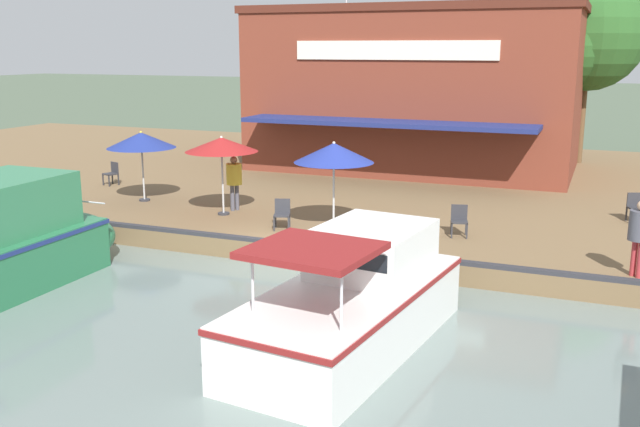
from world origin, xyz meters
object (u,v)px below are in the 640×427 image
object	(u,v)px
motorboat_second_along	(365,295)
tree_downstream_bank	(584,37)
waterfront_restaurant	(417,89)
person_mid_patio	(234,177)
patio_umbrella_far_corner	(334,153)
cafe_chair_back_row_seat	(282,213)
person_near_entrance	(640,229)
cafe_chair_beside_entrance	(112,172)
cafe_chair_under_first_umbrella	(636,206)
patio_umbrella_mid_patio_right	(221,145)
patio_umbrella_by_entrance	(141,140)
cafe_chair_far_corner_seat	(459,219)

from	to	relation	value
motorboat_second_along	tree_downstream_bank	distance (m)	21.55
waterfront_restaurant	person_mid_patio	xyz separation A→B (m)	(10.53, -3.08, -2.24)
motorboat_second_along	tree_downstream_bank	xyz separation A→B (m)	(-20.73, 2.81, 5.15)
patio_umbrella_far_corner	cafe_chair_back_row_seat	xyz separation A→B (m)	(0.54, -1.35, -1.70)
person_near_entrance	motorboat_second_along	xyz separation A→B (m)	(4.25, -4.98, -0.81)
waterfront_restaurant	cafe_chair_beside_entrance	bearing A→B (deg)	-47.94
person_mid_patio	cafe_chair_back_row_seat	bearing A→B (deg)	56.32
patio_umbrella_far_corner	cafe_chair_under_first_umbrella	distance (m)	9.11
patio_umbrella_mid_patio_right	person_mid_patio	world-z (taller)	patio_umbrella_mid_patio_right
person_mid_patio	patio_umbrella_far_corner	bearing A→B (deg)	74.28
cafe_chair_beside_entrance	person_mid_patio	bearing A→B (deg)	72.01
waterfront_restaurant	person_near_entrance	xyz separation A→B (m)	(13.06, 8.49, -2.22)
waterfront_restaurant	patio_umbrella_by_entrance	distance (m)	12.39
patio_umbrella_far_corner	person_mid_patio	size ratio (longest dim) A/B	1.45
patio_umbrella_far_corner	cafe_chair_far_corner_seat	xyz separation A→B (m)	(-0.56, 3.44, -1.70)
patio_umbrella_by_entrance	cafe_chair_beside_entrance	size ratio (longest dim) A/B	2.75
waterfront_restaurant	patio_umbrella_by_entrance	world-z (taller)	waterfront_restaurant
patio_umbrella_by_entrance	patio_umbrella_mid_patio_right	xyz separation A→B (m)	(0.77, 3.47, 0.12)
patio_umbrella_mid_patio_right	cafe_chair_back_row_seat	distance (m)	3.11
cafe_chair_far_corner_seat	patio_umbrella_far_corner	bearing A→B (deg)	-80.69
waterfront_restaurant	cafe_chair_far_corner_seat	bearing A→B (deg)	20.41
cafe_chair_far_corner_seat	tree_downstream_bank	world-z (taller)	tree_downstream_bank
cafe_chair_far_corner_seat	cafe_chair_beside_entrance	bearing A→B (deg)	-100.66
patio_umbrella_mid_patio_right	tree_downstream_bank	bearing A→B (deg)	147.08
cafe_chair_under_first_umbrella	person_near_entrance	bearing A→B (deg)	-1.00
cafe_chair_far_corner_seat	motorboat_second_along	world-z (taller)	motorboat_second_along
tree_downstream_bank	patio_umbrella_mid_patio_right	bearing A→B (deg)	-32.92
cafe_chair_under_first_umbrella	cafe_chair_back_row_seat	size ratio (longest dim) A/B	1.00
motorboat_second_along	person_mid_patio	bearing A→B (deg)	-135.78
patio_umbrella_far_corner	patio_umbrella_mid_patio_right	world-z (taller)	patio_umbrella_far_corner
cafe_chair_far_corner_seat	person_near_entrance	world-z (taller)	person_near_entrance
waterfront_restaurant	person_mid_patio	bearing A→B (deg)	-16.31
waterfront_restaurant	motorboat_second_along	world-z (taller)	waterfront_restaurant
cafe_chair_beside_entrance	person_near_entrance	xyz separation A→B (m)	(4.58, 17.89, 0.63)
patio_umbrella_by_entrance	cafe_chair_beside_entrance	world-z (taller)	patio_umbrella_by_entrance
cafe_chair_under_first_umbrella	motorboat_second_along	bearing A→B (deg)	-27.22
cafe_chair_under_first_umbrella	cafe_chair_beside_entrance	bearing A→B (deg)	-86.69
patio_umbrella_by_entrance	cafe_chair_back_row_seat	xyz separation A→B (m)	(1.72, 5.90, -1.57)
motorboat_second_along	tree_downstream_bank	world-z (taller)	tree_downstream_bank
patio_umbrella_far_corner	cafe_chair_beside_entrance	world-z (taller)	patio_umbrella_far_corner
person_near_entrance	motorboat_second_along	world-z (taller)	motorboat_second_along
patio_umbrella_far_corner	patio_umbrella_mid_patio_right	distance (m)	3.81
waterfront_restaurant	patio_umbrella_by_entrance	bearing A→B (deg)	-32.35
patio_umbrella_mid_patio_right	tree_downstream_bank	world-z (taller)	tree_downstream_bank
patio_umbrella_far_corner	person_mid_patio	xyz separation A→B (m)	(-1.05, -3.74, -1.10)
person_mid_patio	motorboat_second_along	xyz separation A→B (m)	(6.78, 6.60, -0.79)
cafe_chair_far_corner_seat	cafe_chair_beside_entrance	size ratio (longest dim) A/B	1.00
cafe_chair_far_corner_seat	motorboat_second_along	distance (m)	6.32
cafe_chair_back_row_seat	person_near_entrance	xyz separation A→B (m)	(0.94, 9.18, 0.63)
cafe_chair_under_first_umbrella	patio_umbrella_mid_patio_right	bearing A→B (deg)	-72.30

